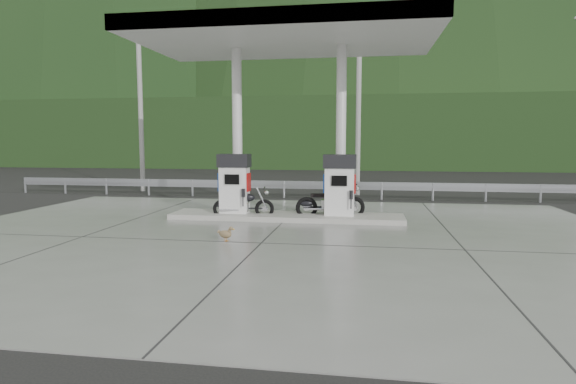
# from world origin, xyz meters

# --- Properties ---
(ground) EXTENTS (160.00, 160.00, 0.00)m
(ground) POSITION_xyz_m (0.00, 0.00, 0.00)
(ground) COLOR black
(ground) RESTS_ON ground
(forecourt_apron) EXTENTS (18.00, 14.00, 0.02)m
(forecourt_apron) POSITION_xyz_m (0.00, 0.00, 0.01)
(forecourt_apron) COLOR slate
(forecourt_apron) RESTS_ON ground
(pump_island) EXTENTS (7.00, 1.40, 0.15)m
(pump_island) POSITION_xyz_m (0.00, 2.50, 0.10)
(pump_island) COLOR gray
(pump_island) RESTS_ON forecourt_apron
(gas_pump_left) EXTENTS (0.95, 0.55, 1.80)m
(gas_pump_left) POSITION_xyz_m (-1.60, 2.50, 1.07)
(gas_pump_left) COLOR white
(gas_pump_left) RESTS_ON pump_island
(gas_pump_right) EXTENTS (0.95, 0.55, 1.80)m
(gas_pump_right) POSITION_xyz_m (1.60, 2.50, 1.07)
(gas_pump_right) COLOR white
(gas_pump_right) RESTS_ON pump_island
(canopy_column_left) EXTENTS (0.30, 0.30, 5.00)m
(canopy_column_left) POSITION_xyz_m (-1.60, 2.90, 2.67)
(canopy_column_left) COLOR silver
(canopy_column_left) RESTS_ON pump_island
(canopy_column_right) EXTENTS (0.30, 0.30, 5.00)m
(canopy_column_right) POSITION_xyz_m (1.60, 2.90, 2.67)
(canopy_column_right) COLOR silver
(canopy_column_right) RESTS_ON pump_island
(canopy_roof) EXTENTS (8.50, 5.00, 0.40)m
(canopy_roof) POSITION_xyz_m (0.00, 2.50, 5.37)
(canopy_roof) COLOR white
(canopy_roof) RESTS_ON canopy_column_left
(guardrail) EXTENTS (26.00, 0.16, 1.42)m
(guardrail) POSITION_xyz_m (0.00, 8.00, 0.71)
(guardrail) COLOR #919498
(guardrail) RESTS_ON ground
(road) EXTENTS (60.00, 7.00, 0.01)m
(road) POSITION_xyz_m (0.00, 11.50, 0.00)
(road) COLOR black
(road) RESTS_ON ground
(utility_pole_a) EXTENTS (0.22, 0.22, 8.00)m
(utility_pole_a) POSITION_xyz_m (-8.00, 9.50, 4.00)
(utility_pole_a) COLOR gray
(utility_pole_a) RESTS_ON ground
(utility_pole_b) EXTENTS (0.22, 0.22, 8.00)m
(utility_pole_b) POSITION_xyz_m (2.00, 9.50, 4.00)
(utility_pole_b) COLOR gray
(utility_pole_b) RESTS_ON ground
(tree_band) EXTENTS (80.00, 6.00, 6.00)m
(tree_band) POSITION_xyz_m (0.00, 30.00, 3.00)
(tree_band) COLOR black
(tree_band) RESTS_ON ground
(forested_hills) EXTENTS (100.00, 40.00, 140.00)m
(forested_hills) POSITION_xyz_m (0.00, 60.00, 0.00)
(forested_hills) COLOR black
(forested_hills) RESTS_ON ground
(motorcycle_left) EXTENTS (2.07, 1.02, 0.94)m
(motorcycle_left) POSITION_xyz_m (1.31, 2.88, 0.49)
(motorcycle_left) COLOR black
(motorcycle_left) RESTS_ON forecourt_apron
(motorcycle_right) EXTENTS (1.80, 0.82, 0.82)m
(motorcycle_right) POSITION_xyz_m (-1.31, 2.44, 0.43)
(motorcycle_right) COLOR black
(motorcycle_right) RESTS_ON forecourt_apron
(duck) EXTENTS (0.44, 0.28, 0.31)m
(duck) POSITION_xyz_m (-0.89, -0.89, 0.18)
(duck) COLOR brown
(duck) RESTS_ON forecourt_apron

